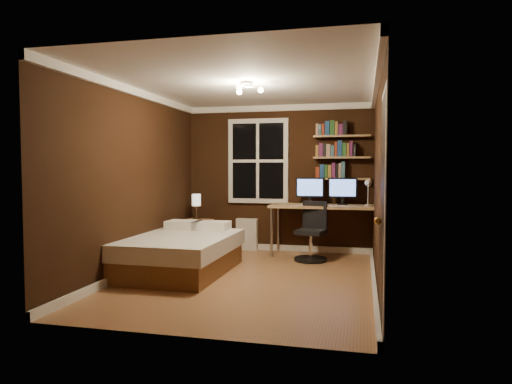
% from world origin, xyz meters
% --- Properties ---
extents(floor, '(4.20, 4.20, 0.00)m').
position_xyz_m(floor, '(0.00, 0.00, 0.00)').
color(floor, '#915C3A').
rests_on(floor, ground).
extents(wall_back, '(3.20, 0.04, 2.50)m').
position_xyz_m(wall_back, '(0.00, 2.10, 1.25)').
color(wall_back, black).
rests_on(wall_back, ground).
extents(wall_left, '(0.04, 4.20, 2.50)m').
position_xyz_m(wall_left, '(-1.60, 0.00, 1.25)').
color(wall_left, black).
rests_on(wall_left, ground).
extents(wall_right, '(0.04, 4.20, 2.50)m').
position_xyz_m(wall_right, '(1.60, 0.00, 1.25)').
color(wall_right, black).
rests_on(wall_right, ground).
extents(ceiling, '(3.20, 4.20, 0.02)m').
position_xyz_m(ceiling, '(0.00, 0.00, 2.50)').
color(ceiling, white).
rests_on(ceiling, wall_back).
extents(window, '(1.06, 0.06, 1.46)m').
position_xyz_m(window, '(-0.35, 2.06, 1.55)').
color(window, white).
rests_on(window, wall_back).
extents(door, '(0.03, 0.82, 2.05)m').
position_xyz_m(door, '(1.59, -1.55, 1.02)').
color(door, black).
rests_on(door, ground).
extents(door_knob, '(0.06, 0.06, 0.06)m').
position_xyz_m(door_knob, '(1.55, -1.85, 1.00)').
color(door_knob, gold).
rests_on(door_knob, door).
extents(ceiling_fixture, '(0.44, 0.44, 0.18)m').
position_xyz_m(ceiling_fixture, '(0.00, -0.10, 2.40)').
color(ceiling_fixture, beige).
rests_on(ceiling_fixture, ceiling).
extents(bookshelf_lower, '(0.92, 0.22, 0.03)m').
position_xyz_m(bookshelf_lower, '(1.08, 1.98, 1.25)').
color(bookshelf_lower, '#9B764B').
rests_on(bookshelf_lower, wall_back).
extents(books_row_lower, '(0.48, 0.16, 0.23)m').
position_xyz_m(books_row_lower, '(1.08, 1.98, 1.38)').
color(books_row_lower, maroon).
rests_on(books_row_lower, bookshelf_lower).
extents(bookshelf_middle, '(0.92, 0.22, 0.03)m').
position_xyz_m(bookshelf_middle, '(1.08, 1.98, 1.60)').
color(bookshelf_middle, '#9B764B').
rests_on(bookshelf_middle, wall_back).
extents(books_row_middle, '(0.66, 0.16, 0.23)m').
position_xyz_m(books_row_middle, '(1.08, 1.98, 1.73)').
color(books_row_middle, navy).
rests_on(books_row_middle, bookshelf_middle).
extents(bookshelf_upper, '(0.92, 0.22, 0.03)m').
position_xyz_m(bookshelf_upper, '(1.08, 1.98, 1.95)').
color(bookshelf_upper, '#9B764B').
rests_on(bookshelf_upper, wall_back).
extents(books_row_upper, '(0.48, 0.16, 0.23)m').
position_xyz_m(books_row_upper, '(1.08, 1.98, 2.08)').
color(books_row_upper, '#245524').
rests_on(books_row_upper, bookshelf_upper).
extents(bed, '(1.36, 1.87, 0.63)m').
position_xyz_m(bed, '(-1.00, 0.13, 0.27)').
color(bed, brown).
rests_on(bed, ground).
extents(nightstand, '(0.51, 0.51, 0.55)m').
position_xyz_m(nightstand, '(-1.33, 1.63, 0.28)').
color(nightstand, brown).
rests_on(nightstand, ground).
extents(bedside_lamp, '(0.15, 0.15, 0.44)m').
position_xyz_m(bedside_lamp, '(-1.33, 1.63, 0.77)').
color(bedside_lamp, white).
rests_on(bedside_lamp, nightstand).
extents(radiator, '(0.37, 0.13, 0.55)m').
position_xyz_m(radiator, '(-0.53, 2.00, 0.27)').
color(radiator, silver).
rests_on(radiator, ground).
extents(desk, '(1.76, 0.66, 0.83)m').
position_xyz_m(desk, '(0.83, 1.75, 0.77)').
color(desk, '#9B764B').
rests_on(desk, ground).
extents(monitor_left, '(0.46, 0.12, 0.44)m').
position_xyz_m(monitor_left, '(0.58, 1.84, 1.05)').
color(monitor_left, black).
rests_on(monitor_left, desk).
extents(monitor_right, '(0.46, 0.12, 0.44)m').
position_xyz_m(monitor_right, '(1.11, 1.84, 1.05)').
color(monitor_right, black).
rests_on(monitor_right, desk).
extents(desk_lamp, '(0.14, 0.32, 0.44)m').
position_xyz_m(desk_lamp, '(1.51, 1.60, 1.05)').
color(desk_lamp, silver).
rests_on(desk_lamp, desk).
extents(office_chair, '(0.50, 0.50, 0.91)m').
position_xyz_m(office_chair, '(0.67, 1.34, 0.34)').
color(office_chair, black).
rests_on(office_chair, ground).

